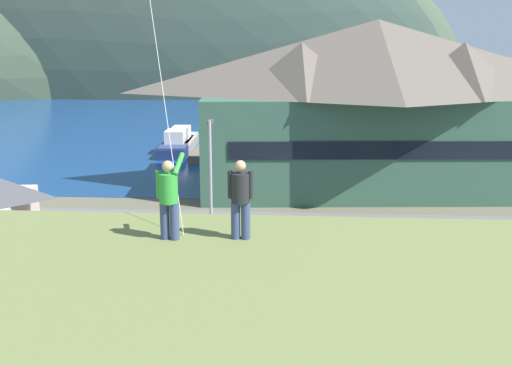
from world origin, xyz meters
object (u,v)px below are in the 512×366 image
at_px(parked_car_front_row_end, 401,311).
at_px(parked_car_mid_row_far, 93,238).
at_px(moored_boat_outer_mooring, 257,136).
at_px(harbor_lodge, 375,100).
at_px(parked_car_front_row_red, 232,239).
at_px(person_kite_flyer, 169,197).
at_px(moored_boat_inner_slip, 182,141).
at_px(moored_boat_wharfside, 176,145).
at_px(parking_light_pole, 211,169).
at_px(storage_shed_waterside, 329,156).
at_px(wharf_dock, 219,145).
at_px(person_companion, 240,197).
at_px(parked_car_mid_row_center, 399,240).
at_px(parked_car_front_row_silver, 43,292).

relative_size(parked_car_front_row_end, parked_car_mid_row_far, 0.99).
bearing_deg(moored_boat_outer_mooring, harbor_lodge, -61.87).
relative_size(parked_car_front_row_red, person_kite_flyer, 2.27).
height_order(harbor_lodge, moored_boat_inner_slip, harbor_lodge).
distance_m(moored_boat_wharfside, moored_boat_inner_slip, 2.37).
bearing_deg(moored_boat_inner_slip, person_kite_flyer, -79.56).
height_order(parked_car_front_row_red, parking_light_pole, parking_light_pole).
bearing_deg(moored_boat_wharfside, parked_car_front_row_red, -73.49).
xyz_separation_m(parking_light_pole, person_kite_flyer, (1.70, -18.05, 3.37)).
height_order(harbor_lodge, storage_shed_waterside, harbor_lodge).
height_order(parked_car_front_row_red, person_kite_flyer, person_kite_flyer).
bearing_deg(harbor_lodge, wharf_dock, 131.80).
distance_m(wharf_dock, moored_boat_wharfside, 4.38).
bearing_deg(harbor_lodge, person_companion, -102.46).
bearing_deg(parked_car_front_row_red, person_kite_flyer, -89.04).
xyz_separation_m(wharf_dock, person_companion, (6.12, -43.65, 6.66)).
bearing_deg(parked_car_mid_row_center, wharf_dock, 112.85).
height_order(harbor_lodge, moored_boat_wharfside, harbor_lodge).
distance_m(parked_car_front_row_red, parking_light_pole, 4.55).
xyz_separation_m(parked_car_front_row_red, parked_car_front_row_silver, (-6.42, -6.49, 0.00)).
relative_size(moored_boat_inner_slip, parked_car_front_row_red, 1.65).
relative_size(parked_car_front_row_silver, person_kite_flyer, 2.32).
xyz_separation_m(moored_boat_wharfside, moored_boat_inner_slip, (0.10, 2.37, -0.00)).
distance_m(moored_boat_outer_mooring, parked_car_front_row_red, 32.24).
height_order(moored_boat_outer_mooring, person_kite_flyer, person_kite_flyer).
height_order(harbor_lodge, parked_car_front_row_end, harbor_lodge).
bearing_deg(moored_boat_wharfside, moored_boat_outer_mooring, 38.72).
xyz_separation_m(storage_shed_waterside, parking_light_pole, (-6.64, -10.49, 1.29)).
distance_m(wharf_dock, person_kite_flyer, 44.53).
height_order(storage_shed_waterside, moored_boat_inner_slip, storage_shed_waterside).
bearing_deg(wharf_dock, moored_boat_wharfside, -144.16).
height_order(harbor_lodge, person_kite_flyer, harbor_lodge).
distance_m(moored_boat_inner_slip, parked_car_front_row_red, 30.02).
bearing_deg(storage_shed_waterside, parked_car_mid_row_far, -129.72).
height_order(parked_car_front_row_end, person_kite_flyer, person_kite_flyer).
relative_size(parked_car_front_row_end, parked_car_front_row_silver, 0.99).
bearing_deg(parked_car_mid_row_far, moored_boat_wharfside, 92.78).
bearing_deg(parked_car_mid_row_far, parking_light_pole, 35.66).
distance_m(storage_shed_waterside, wharf_dock, 18.09).
bearing_deg(moored_boat_outer_mooring, moored_boat_inner_slip, -154.84).
xyz_separation_m(person_kite_flyer, person_companion, (1.53, 0.13, -0.02)).
height_order(parked_car_mid_row_far, person_companion, person_companion).
distance_m(parked_car_front_row_silver, person_kite_flyer, 12.07).
relative_size(storage_shed_waterside, parked_car_front_row_end, 1.30).
height_order(harbor_lodge, parking_light_pole, harbor_lodge).
xyz_separation_m(storage_shed_waterside, parked_car_front_row_end, (1.50, -21.18, -1.31)).
bearing_deg(parked_car_front_row_end, parked_car_mid_row_center, 81.57).
relative_size(harbor_lodge, moored_boat_inner_slip, 3.66).
distance_m(parked_car_front_row_end, parking_light_pole, 13.69).
bearing_deg(parked_car_mid_row_far, wharf_dock, 85.65).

